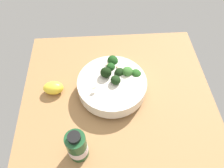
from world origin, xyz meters
TOP-DOWN VIEW (x-y plane):
  - ground_plane at (0.00, 0.00)cm, footprint 60.32×60.32cm
  - bowl_of_broccoli at (3.58, 1.52)cm, footprint 21.82×21.22cm
  - lemon_wedge at (4.37, 20.10)cm, footprint 4.47×6.46cm
  - bottle_tall at (-16.25, 11.72)cm, footprint 5.22×5.22cm

SIDE VIEW (x-z plane):
  - ground_plane at x=0.00cm, z-range -4.09..0.00cm
  - lemon_wedge at x=4.37cm, z-range 0.00..4.07cm
  - bowl_of_broccoli at x=3.58cm, z-range -1.15..8.32cm
  - bottle_tall at x=-16.25cm, z-range -0.74..10.37cm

